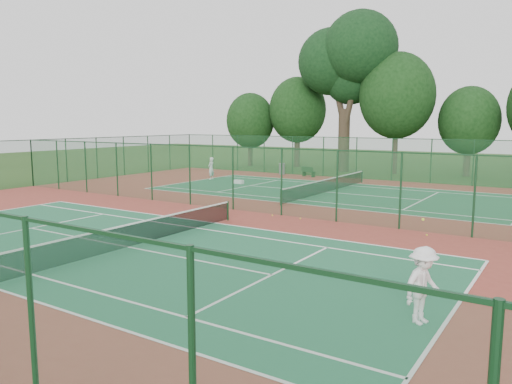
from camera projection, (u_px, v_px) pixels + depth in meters
ground at (256, 212)px, 26.71m from camera, size 120.00×120.00×0.00m
red_pad at (256, 212)px, 26.70m from camera, size 40.00×36.00×0.01m
court_near at (130, 247)px, 19.23m from camera, size 23.77×10.97×0.01m
court_far at (328, 192)px, 34.18m from camera, size 23.77×10.97×0.01m
fence_north at (374, 159)px, 41.41m from camera, size 40.00×0.09×3.50m
fence_west at (32, 163)px, 37.22m from camera, size 0.09×36.00×3.50m
fence_divider at (256, 180)px, 26.46m from camera, size 40.00×0.09×3.50m
tennis_net_near at (129, 234)px, 19.15m from camera, size 0.10×12.90×0.97m
tennis_net_far at (328, 185)px, 34.11m from camera, size 0.10×12.90×0.97m
player_near at (423, 285)px, 11.88m from camera, size 1.08×1.39×1.89m
player_far at (211, 168)px, 41.54m from camera, size 0.52×0.72×1.85m
trash_bin at (282, 169)px, 45.60m from camera, size 0.73×0.73×1.03m
bench at (308, 172)px, 43.69m from camera, size 1.48×0.85×0.88m
kit_bag at (239, 182)px, 38.81m from camera, size 0.84×0.39×0.31m
stray_ball_a at (300, 218)px, 24.80m from camera, size 0.07×0.07×0.07m
stray_ball_b at (427, 235)px, 21.20m from camera, size 0.08×0.08×0.08m
stray_ball_c at (272, 215)px, 25.62m from camera, size 0.07×0.07×0.07m
big_tree at (348, 60)px, 47.09m from camera, size 9.74×7.13×14.95m
evergreen_row at (402, 173)px, 46.59m from camera, size 39.00×5.00×12.00m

